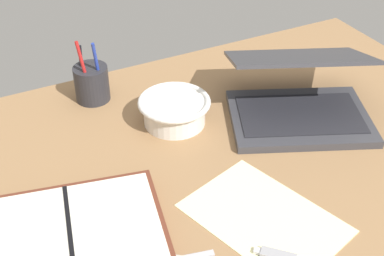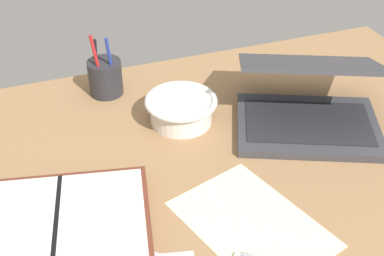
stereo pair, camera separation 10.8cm
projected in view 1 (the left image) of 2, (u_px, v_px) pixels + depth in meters
The scene contains 7 objects.
desk_top at pixel (220, 181), 107.60cm from camera, with size 140.00×100.00×2.00cm, color #936D47.
laptop at pixel (299, 97), 121.93cm from camera, with size 40.47×39.57×16.69cm.
bowl at pixel (176, 109), 120.47cm from camera, with size 16.43×16.43×6.20cm.
pen_cup at pixel (92, 83), 127.80cm from camera, with size 8.23×8.23×16.38cm.
planner at pixel (71, 237), 92.09cm from camera, with size 37.31×31.82×2.98cm.
paper_sheet_front at pixel (264, 218), 97.65cm from camera, with size 19.22×27.84×0.16cm, color #F4EFB2.
usb_drive at pixel (277, 256), 89.97cm from camera, with size 6.24×6.21×1.00cm.
Camera 1 is at (-41.42, -69.76, 72.70)cm, focal length 50.00 mm.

